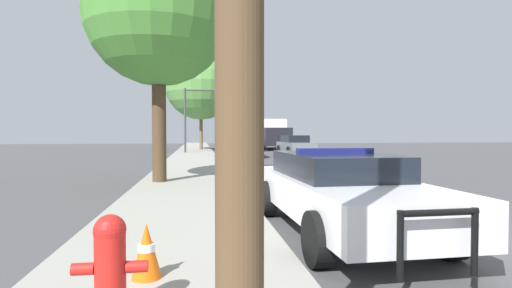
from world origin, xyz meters
TOP-DOWN VIEW (x-y plane):
  - sidewalk_left at (-5.10, 0.00)m, footprint 3.00×110.00m
  - police_car at (-2.50, 0.90)m, footprint 2.13×5.08m
  - fire_hydrant at (-5.50, -1.99)m, footprint 0.60×0.26m
  - traffic_light at (-4.05, 25.43)m, footprint 4.24×0.35m
  - car_background_midblock at (-1.66, 21.30)m, footprint 1.97×4.08m
  - car_background_oncoming at (2.15, 22.67)m, footprint 2.12×4.53m
  - car_background_distant at (0.57, 38.06)m, footprint 2.22×4.62m
  - box_truck at (2.23, 33.37)m, footprint 2.84×7.64m
  - tree_sidewalk_near at (-5.98, 7.24)m, footprint 4.45×4.45m
  - tree_sidewalk_far at (-4.54, 30.44)m, footprint 6.39×6.39m
  - traffic_cone at (-5.32, -1.12)m, footprint 0.31×0.31m

SIDE VIEW (x-z plane):
  - sidewalk_left at x=-5.10m, z-range 0.00..0.13m
  - traffic_cone at x=-5.32m, z-range 0.13..0.71m
  - fire_hydrant at x=-5.50m, z-range 0.16..1.01m
  - police_car at x=-2.50m, z-range 0.02..1.41m
  - car_background_distant at x=0.57m, z-range 0.04..1.42m
  - car_background_midblock at x=-1.66m, z-range 0.05..1.45m
  - car_background_oncoming at x=2.15m, z-range 0.04..1.49m
  - box_truck at x=2.23m, z-range 0.11..3.04m
  - traffic_light at x=-4.05m, z-range 1.19..6.08m
  - tree_sidewalk_near at x=-5.98m, z-range 1.58..8.99m
  - tree_sidewalk_far at x=-4.54m, z-range 1.45..10.50m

